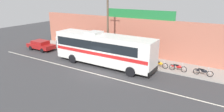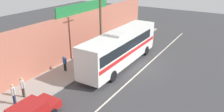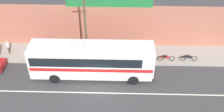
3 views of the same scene
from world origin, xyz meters
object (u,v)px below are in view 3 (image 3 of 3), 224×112
motorcycle_black (166,58)px  pedestrian_far_left (8,46)px  utility_pole (86,30)px  pedestrian_near_shop (56,44)px  motorcycle_red (131,57)px  motorcycle_green (189,57)px  intercity_bus (91,59)px  motorcycle_orange (148,58)px

motorcycle_black → pedestrian_far_left: size_ratio=1.07×
utility_pole → pedestrian_near_shop: 5.13m
motorcycle_red → pedestrian_near_shop: pedestrian_near_shop is taller
motorcycle_green → pedestrian_far_left: size_ratio=1.09×
intercity_bus → motorcycle_orange: 6.44m
motorcycle_green → pedestrian_near_shop: (-14.43, 1.28, 0.52)m
motorcycle_red → pedestrian_far_left: pedestrian_far_left is taller
intercity_bus → motorcycle_green: 10.55m
utility_pole → motorcycle_black: 9.09m
motorcycle_green → pedestrian_near_shop: 14.50m
motorcycle_red → pedestrian_near_shop: 8.41m
intercity_bus → motorcycle_green: bearing=13.9°
motorcycle_red → utility_pole: bearing=-174.8°
motorcycle_orange → motorcycle_red: size_ratio=0.95×
pedestrian_near_shop → motorcycle_black: bearing=-6.5°
motorcycle_orange → pedestrian_far_left: 15.34m
motorcycle_black → utility_pole: bearing=-177.1°
motorcycle_black → motorcycle_green: bearing=2.1°
motorcycle_red → pedestrian_far_left: 13.53m
utility_pole → intercity_bus: bearing=-73.4°
motorcycle_red → motorcycle_green: bearing=0.9°
intercity_bus → motorcycle_red: bearing=31.1°
utility_pole → motorcycle_red: 5.84m
motorcycle_black → motorcycle_green: same height
motorcycle_black → motorcycle_green: size_ratio=0.98×
motorcycle_green → motorcycle_red: bearing=-179.1°
motorcycle_orange → motorcycle_red: 1.81m
motorcycle_black → pedestrian_far_left: pedestrian_far_left is taller
pedestrian_near_shop → intercity_bus: bearing=-41.4°
utility_pole → pedestrian_far_left: size_ratio=4.55×
motorcycle_orange → motorcycle_black: (1.94, 0.06, 0.00)m
motorcycle_green → pedestrian_far_left: bearing=177.6°
utility_pole → motorcycle_black: utility_pole is taller
motorcycle_orange → motorcycle_green: 4.35m
motorcycle_black → pedestrian_near_shop: size_ratio=1.12×
intercity_bus → pedestrian_far_left: size_ratio=6.95×
motorcycle_red → pedestrian_far_left: (-13.49, 0.93, 0.57)m
motorcycle_black → intercity_bus: bearing=-162.7°
utility_pole → pedestrian_near_shop: size_ratio=4.76×
motorcycle_green → pedestrian_far_left: (-19.64, 0.83, 0.57)m
motorcycle_orange → motorcycle_green: (4.34, 0.14, 0.00)m
motorcycle_orange → motorcycle_green: size_ratio=1.00×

